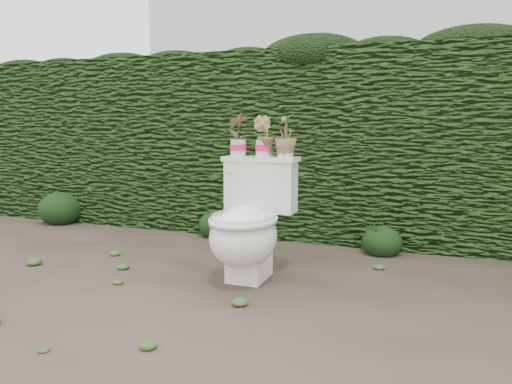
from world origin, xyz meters
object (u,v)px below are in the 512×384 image
at_px(toilet, 248,225).
at_px(potted_plant_left, 238,136).
at_px(potted_plant_center, 264,137).
at_px(potted_plant_right, 286,137).

xyz_separation_m(toilet, potted_plant_left, (-0.17, 0.24, 0.56)).
xyz_separation_m(potted_plant_center, potted_plant_right, (0.15, 0.00, 0.00)).
bearing_deg(potted_plant_right, potted_plant_left, -105.87).
bearing_deg(toilet, potted_plant_center, 85.23).
bearing_deg(potted_plant_right, potted_plant_center, -105.87).
bearing_deg(potted_plant_center, potted_plant_left, 10.46).
relative_size(toilet, potted_plant_right, 2.94).
bearing_deg(potted_plant_right, toilet, -51.29).
distance_m(toilet, potted_plant_center, 0.60).
height_order(potted_plant_left, potted_plant_right, potted_plant_left).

